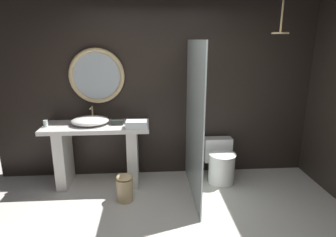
{
  "coord_description": "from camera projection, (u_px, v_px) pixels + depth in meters",
  "views": [
    {
      "loc": [
        -0.15,
        -2.34,
        2.03
      ],
      "look_at": [
        0.08,
        0.96,
        1.13
      ],
      "focal_mm": 30.73,
      "sensor_mm": 36.0,
      "label": 1
    }
  ],
  "objects": [
    {
      "name": "tissue_box",
      "position": [
        117.0,
        122.0,
        4.0
      ],
      "size": [
        0.16,
        0.13,
        0.07
      ],
      "primitive_type": "cube",
      "color": "#282D28",
      "rests_on": "vanity_counter"
    },
    {
      "name": "round_wall_mirror",
      "position": [
        97.0,
        76.0,
        4.07
      ],
      "size": [
        0.79,
        0.06,
        0.79
      ],
      "color": "#D6B77F"
    },
    {
      "name": "folded_hand_towel",
      "position": [
        137.0,
        124.0,
        3.84
      ],
      "size": [
        0.3,
        0.19,
        0.1
      ],
      "primitive_type": "cube",
      "rotation": [
        0.0,
        0.0,
        -0.05
      ],
      "color": "white",
      "rests_on": "vanity_counter"
    },
    {
      "name": "rain_shower_head",
      "position": [
        280.0,
        30.0,
        3.6
      ],
      "size": [
        0.21,
        0.21,
        0.4
      ],
      "color": "#D6B77F"
    },
    {
      "name": "vessel_sink",
      "position": [
        90.0,
        121.0,
        3.98
      ],
      "size": [
        0.52,
        0.43,
        0.22
      ],
      "color": "white",
      "rests_on": "vanity_counter"
    },
    {
      "name": "shower_glass_panel",
      "position": [
        194.0,
        122.0,
        3.69
      ],
      "size": [
        0.02,
        1.34,
        2.03
      ],
      "primitive_type": "cube",
      "color": "silver",
      "rests_on": "ground_plane"
    },
    {
      "name": "vanity_counter",
      "position": [
        98.0,
        148.0,
        4.08
      ],
      "size": [
        1.45,
        0.57,
        0.89
      ],
      "color": "silver",
      "rests_on": "ground_plane"
    },
    {
      "name": "waste_bin",
      "position": [
        125.0,
        188.0,
        3.72
      ],
      "size": [
        0.21,
        0.21,
        0.37
      ],
      "color": "#D6B77F",
      "rests_on": "ground_plane"
    },
    {
      "name": "tumbler_cup",
      "position": [
        46.0,
        124.0,
        3.88
      ],
      "size": [
        0.06,
        0.06,
        0.09
      ],
      "primitive_type": "cylinder",
      "color": "silver",
      "rests_on": "vanity_counter"
    },
    {
      "name": "back_wall_panel",
      "position": [
        158.0,
        91.0,
        4.28
      ],
      "size": [
        4.8,
        0.1,
        2.6
      ],
      "primitive_type": "cube",
      "color": "black",
      "rests_on": "ground_plane"
    },
    {
      "name": "toilet",
      "position": [
        220.0,
        162.0,
        4.26
      ],
      "size": [
        0.42,
        0.59,
        0.59
      ],
      "color": "white",
      "rests_on": "ground_plane"
    }
  ]
}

